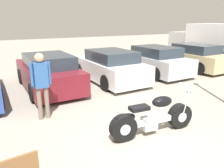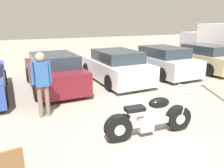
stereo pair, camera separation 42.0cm
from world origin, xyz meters
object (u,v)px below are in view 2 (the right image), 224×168
(parked_car_maroon, at_px, (54,72))
(parked_car_white, at_px, (115,67))
(parked_car_silver, at_px, (161,61))
(parked_car_champagne, at_px, (202,58))
(motorcycle, at_px, (149,119))
(person_standing, at_px, (42,79))

(parked_car_maroon, xyz_separation_m, parked_car_white, (2.62, -0.14, 0.00))
(parked_car_maroon, bearing_deg, parked_car_silver, 0.31)
(parked_car_maroon, bearing_deg, parked_car_champagne, -1.23)
(motorcycle, distance_m, parked_car_silver, 6.29)
(parked_car_champagne, distance_m, person_standing, 9.03)
(parked_car_maroon, xyz_separation_m, parked_car_silver, (5.24, 0.03, 0.00))
(parked_car_champagne, bearing_deg, parked_car_silver, 175.69)
(parked_car_white, bearing_deg, person_standing, -143.59)
(motorcycle, height_order, parked_car_champagne, parked_car_champagne)
(parked_car_maroon, relative_size, person_standing, 2.31)
(parked_car_silver, relative_size, person_standing, 2.31)
(motorcycle, height_order, parked_car_silver, parked_car_silver)
(motorcycle, bearing_deg, person_standing, 133.42)
(parked_car_white, height_order, parked_car_silver, same)
(parked_car_white, bearing_deg, parked_car_champagne, -0.31)
(parked_car_white, relative_size, parked_car_silver, 1.00)
(person_standing, bearing_deg, parked_car_maroon, 73.16)
(person_standing, bearing_deg, parked_car_champagne, 16.09)
(parked_car_white, distance_m, parked_car_champagne, 5.24)
(parked_car_white, height_order, person_standing, person_standing)
(motorcycle, distance_m, parked_car_champagne, 8.11)
(parked_car_maroon, xyz_separation_m, person_standing, (-0.81, -2.67, 0.43))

